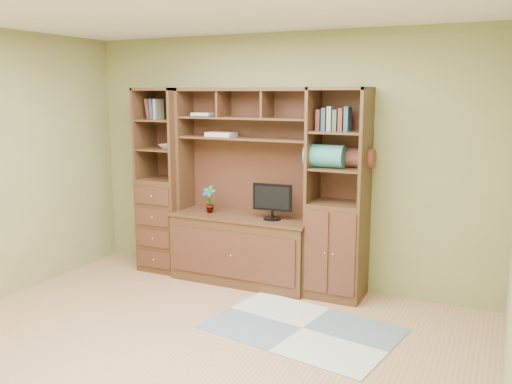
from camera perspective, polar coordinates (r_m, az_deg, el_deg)
The scene contains 11 objects.
room at distance 3.94m, azimuth -8.71°, elevation 0.12°, with size 4.60×4.10×2.64m.
center_hutch at distance 5.63m, azimuth -1.54°, elevation 0.46°, with size 1.54×0.53×2.05m, color #452A18.
left_tower at distance 6.17m, azimuth -9.69°, elevation 1.20°, with size 0.50×0.45×2.05m, color #452A18.
right_tower at distance 5.29m, azimuth 8.62°, elevation -0.29°, with size 0.55×0.45×2.05m, color #452A18.
rug at distance 4.81m, azimuth 4.90°, elevation -14.11°, with size 1.55×1.04×0.01m, color #979D9C.
monitor at distance 5.45m, azimuth 1.74°, elevation -0.32°, with size 0.41×0.18×0.50m, color black.
orchid at distance 5.80m, azimuth -4.95°, elevation -0.77°, with size 0.15×0.10×0.29m, color #9A4634.
magazines at distance 5.77m, azimuth -3.66°, elevation 6.08°, with size 0.29×0.21×0.04m, color #BBB1A0.
bowl at distance 6.08m, azimuth -9.21°, elevation 4.77°, with size 0.20×0.20×0.05m, color beige.
blanket_teal at distance 5.23m, azimuth 7.26°, elevation 3.77°, with size 0.38×0.22×0.22m, color #2D7670.
blanket_red at distance 5.28m, azimuth 10.56°, elevation 3.55°, with size 0.33×0.19×0.19m, color brown.
Camera 1 is at (2.17, -3.22, 1.99)m, focal length 38.00 mm.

